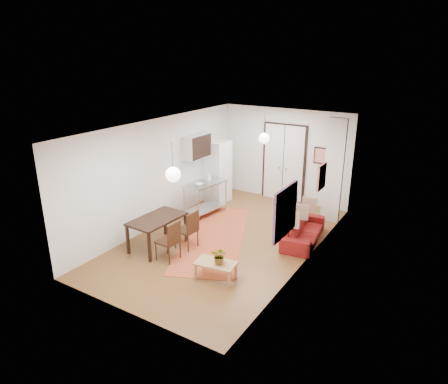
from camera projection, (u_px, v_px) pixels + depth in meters
The scene contains 27 objects.
floor at pixel (226, 240), 10.14m from camera, with size 7.00×7.00×0.00m, color brown.
ceiling at pixel (226, 126), 9.18m from camera, with size 4.20×7.00×0.02m, color white.
wall_back at pixel (285, 155), 12.47m from camera, with size 4.20×0.02×2.90m, color silver.
wall_front at pixel (120, 241), 6.85m from camera, with size 4.20×0.02×2.90m, color silver.
wall_left at pixel (160, 172), 10.70m from camera, with size 0.02×7.00×2.90m, color silver.
wall_right at pixel (309, 202), 8.62m from camera, with size 0.02×7.00×2.90m, color silver.
double_doors at pixel (284, 163), 12.51m from camera, with size 1.44×0.06×2.50m, color silver.
stub_partition at pixel (334, 172), 10.79m from camera, with size 0.50×0.10×2.90m, color silver.
wall_cabinet at pixel (197, 146), 11.66m from camera, with size 0.35×1.00×0.70m, color white.
painting_popart at pixel (285, 212), 7.56m from camera, with size 0.05×1.00×1.00m, color red.
painting_abstract at pixel (321, 177), 9.16m from camera, with size 0.05×0.50×0.60m, color beige.
poster_back at pixel (320, 156), 11.82m from camera, with size 0.40×0.03×0.50m, color red.
print_left at pixel (203, 141), 12.12m from camera, with size 0.03×0.44×0.54m, color #A47144.
pendant_back at pixel (264, 138), 11.00m from camera, with size 0.30×0.30×0.80m.
pendant_front at pixel (173, 174), 7.79m from camera, with size 0.30×0.30×0.80m.
kilim_rug at pixel (213, 237), 10.27m from camera, with size 1.51×4.01×0.01m, color #BD582F.
sofa at pixel (303, 231), 10.01m from camera, with size 1.87×0.73×0.55m, color maroon.
coffee_table at pixel (216, 265), 8.31m from camera, with size 0.91×0.59×0.38m.
potted_plant at pixel (220, 256), 8.18m from camera, with size 0.29×0.33×0.37m, color #407032.
kitchen_counter at pixel (205, 193), 11.54m from camera, with size 0.80×1.34×0.97m.
bowl at pixel (199, 184), 11.18m from camera, with size 0.23×0.23×0.06m, color silver.
soap_bottle at pixel (209, 177), 11.62m from camera, with size 0.09×0.09×0.20m, color teal.
fridge at pixel (217, 171), 12.52m from camera, with size 0.68×0.68×1.93m, color white.
dining_table at pixel (157, 221), 9.54m from camera, with size 0.85×1.42×0.77m.
dining_chair_near at pixel (189, 225), 9.64m from camera, with size 0.47×0.65×0.95m.
dining_chair_far at pixel (170, 236), 9.08m from camera, with size 0.47×0.65×0.95m.
black_side_chair at pixel (295, 201), 11.21m from camera, with size 0.52×0.52×0.94m.
Camera 1 is at (4.77, -7.82, 4.53)m, focal length 32.00 mm.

